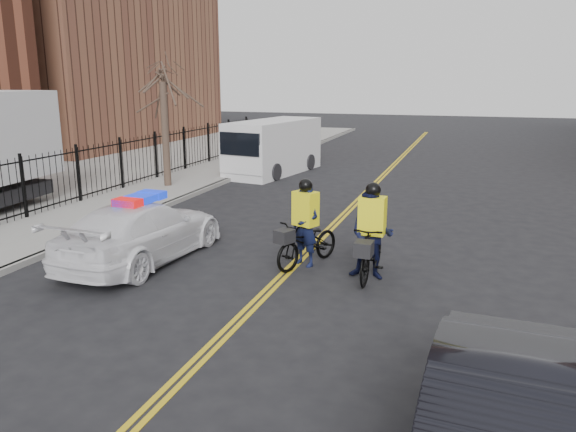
{
  "coord_description": "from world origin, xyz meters",
  "views": [
    {
      "loc": [
        3.83,
        -9.23,
        4.27
      ],
      "look_at": [
        0.01,
        2.22,
        1.3
      ],
      "focal_mm": 35.0,
      "sensor_mm": 36.0,
      "label": 1
    }
  ],
  "objects_px": {
    "police_cruiser": "(142,231)",
    "cyclist_far": "(371,241)",
    "cargo_van": "(272,148)",
    "cyclist_near": "(305,236)"
  },
  "relations": [
    {
      "from": "cargo_van",
      "to": "cyclist_far",
      "type": "distance_m",
      "value": 14.16
    },
    {
      "from": "police_cruiser",
      "to": "cargo_van",
      "type": "distance_m",
      "value": 13.0
    },
    {
      "from": "cargo_van",
      "to": "cyclist_near",
      "type": "bearing_deg",
      "value": -57.08
    },
    {
      "from": "cyclist_far",
      "to": "police_cruiser",
      "type": "bearing_deg",
      "value": -173.23
    },
    {
      "from": "cyclist_near",
      "to": "cyclist_far",
      "type": "xyz_separation_m",
      "value": [
        1.62,
        -0.4,
        0.13
      ]
    },
    {
      "from": "cyclist_near",
      "to": "cyclist_far",
      "type": "relative_size",
      "value": 1.04
    },
    {
      "from": "police_cruiser",
      "to": "cyclist_far",
      "type": "relative_size",
      "value": 2.38
    },
    {
      "from": "cargo_van",
      "to": "cyclist_near",
      "type": "distance_m",
      "value": 13.09
    },
    {
      "from": "police_cruiser",
      "to": "cargo_van",
      "type": "relative_size",
      "value": 0.84
    },
    {
      "from": "cargo_van",
      "to": "cyclist_far",
      "type": "xyz_separation_m",
      "value": [
        6.81,
        -12.41,
        -0.34
      ]
    }
  ]
}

